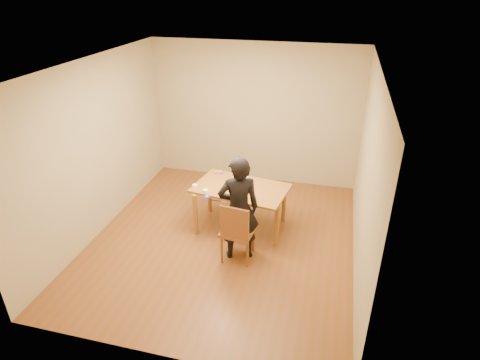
% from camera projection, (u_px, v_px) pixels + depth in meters
% --- Properties ---
extents(room_shell, '(4.00, 4.50, 2.70)m').
position_uv_depth(room_shell, '(228.00, 153.00, 6.01)').
color(room_shell, brown).
rests_on(room_shell, ground).
extents(dining_table, '(1.57, 1.08, 0.04)m').
position_uv_depth(dining_table, '(241.00, 188.00, 6.32)').
color(dining_table, brown).
rests_on(dining_table, floor).
extents(dining_chair, '(0.50, 0.50, 0.04)m').
position_uv_depth(dining_chair, '(238.00, 231.00, 5.74)').
color(dining_chair, brown).
rests_on(dining_chair, floor).
extents(cake_plate, '(0.30, 0.30, 0.02)m').
position_uv_depth(cake_plate, '(241.00, 183.00, 6.41)').
color(cake_plate, '#AE220B').
rests_on(cake_plate, dining_table).
extents(cake, '(0.24, 0.24, 0.08)m').
position_uv_depth(cake, '(241.00, 180.00, 6.38)').
color(cake, white).
rests_on(cake, cake_plate).
extents(frosting_dome, '(0.24, 0.24, 0.03)m').
position_uv_depth(frosting_dome, '(241.00, 178.00, 6.36)').
color(frosting_dome, white).
rests_on(frosting_dome, cake).
extents(frosting_tub, '(0.08, 0.08, 0.07)m').
position_uv_depth(frosting_tub, '(233.00, 195.00, 6.00)').
color(frosting_tub, white).
rests_on(frosting_tub, dining_table).
extents(frosting_lid, '(0.10, 0.10, 0.01)m').
position_uv_depth(frosting_lid, '(207.00, 197.00, 6.03)').
color(frosting_lid, '#1C22B7').
rests_on(frosting_lid, dining_table).
extents(frosting_dollop, '(0.04, 0.04, 0.02)m').
position_uv_depth(frosting_dollop, '(207.00, 196.00, 6.02)').
color(frosting_dollop, white).
rests_on(frosting_dollop, frosting_lid).
extents(ramekin_green, '(0.09, 0.09, 0.04)m').
position_uv_depth(ramekin_green, '(205.00, 191.00, 6.16)').
color(ramekin_green, white).
rests_on(ramekin_green, dining_table).
extents(ramekin_yellow, '(0.07, 0.07, 0.04)m').
position_uv_depth(ramekin_yellow, '(195.00, 186.00, 6.31)').
color(ramekin_yellow, white).
rests_on(ramekin_yellow, dining_table).
extents(ramekin_multi, '(0.09, 0.09, 0.04)m').
position_uv_depth(ramekin_multi, '(195.00, 186.00, 6.30)').
color(ramekin_multi, white).
rests_on(ramekin_multi, dining_table).
extents(candy_box_pink, '(0.15, 0.09, 0.02)m').
position_uv_depth(candy_box_pink, '(219.00, 173.00, 6.74)').
color(candy_box_pink, '#D93396').
rests_on(candy_box_pink, dining_table).
extents(candy_box_green, '(0.13, 0.09, 0.02)m').
position_uv_depth(candy_box_green, '(218.00, 172.00, 6.74)').
color(candy_box_green, green).
rests_on(candy_box_green, candy_box_pink).
extents(spatula, '(0.16, 0.02, 0.01)m').
position_uv_depth(spatula, '(216.00, 201.00, 5.93)').
color(spatula, black).
rests_on(spatula, dining_table).
extents(person, '(0.68, 0.57, 1.60)m').
position_uv_depth(person, '(239.00, 209.00, 5.62)').
color(person, black).
rests_on(person, floor).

